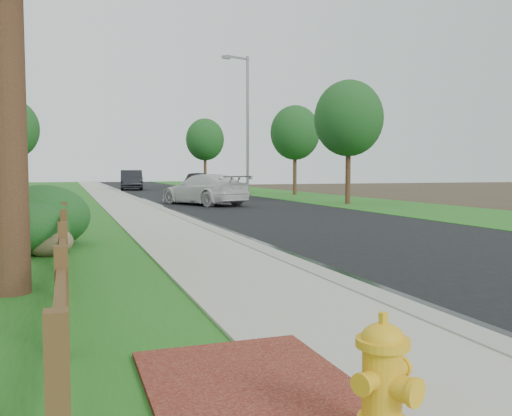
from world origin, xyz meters
name	(u,v)px	position (x,y,z in m)	size (l,w,h in m)	color
ground	(420,337)	(0.00, 0.00, 0.00)	(120.00, 120.00, 0.00)	#392E1F
road	(183,194)	(4.60, 35.00, 0.01)	(8.00, 90.00, 0.02)	black
curb	(125,194)	(0.40, 35.00, 0.06)	(0.40, 90.00, 0.12)	#9A978C
wet_gutter	(130,195)	(0.75, 35.00, 0.02)	(0.50, 90.00, 0.00)	black
sidewalk	(106,195)	(-0.90, 35.00, 0.05)	(2.20, 90.00, 0.10)	#A7A291
grass_strip	(78,195)	(-2.80, 35.00, 0.03)	(1.60, 90.00, 0.06)	#215F1B
verge_far	(269,193)	(11.50, 35.00, 0.02)	(6.00, 90.00, 0.04)	#215F1B
brick_patch	(258,398)	(-2.20, -1.00, 0.06)	(1.60, 2.40, 0.11)	maroon
ranch_fence	(64,230)	(-3.60, 6.40, 0.62)	(0.12, 16.92, 1.10)	#463117
fire_hydrant	(383,381)	(-1.70, -1.93, 0.47)	(0.52, 0.43, 0.80)	yellow
white_suv	(204,189)	(3.09, 22.14, 0.80)	(2.19, 5.38, 1.56)	silver
dark_car_mid	(197,182)	(6.18, 36.91, 0.86)	(1.98, 4.93, 1.68)	black
dark_car_far	(131,180)	(2.00, 45.09, 0.91)	(1.88, 5.39, 1.78)	black
streetlight	(246,117)	(8.53, 31.91, 5.55)	(2.19, 0.93, 9.80)	slate
boulder	(49,242)	(-3.90, 6.97, 0.32)	(0.95, 0.72, 0.64)	brown
shrub_b	(43,217)	(-4.06, 8.36, 0.73)	(2.08, 2.08, 1.45)	#18441A
shrub_c	(32,229)	(-4.24, 7.30, 0.56)	(1.54, 1.54, 1.11)	#18441A
tree_near_right	(349,119)	(10.23, 20.13, 4.43)	(3.56, 3.56, 6.40)	#3E2619
tree_mid_left	(11,129)	(-7.00, 35.27, 4.55)	(3.68, 3.68, 6.59)	#3E2619
tree_mid_right	(295,133)	(11.89, 30.86, 4.43)	(3.52, 3.52, 6.38)	#3E2619
tree_far_right	(205,140)	(9.00, 45.73, 4.68)	(3.63, 3.63, 6.70)	#3E2619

